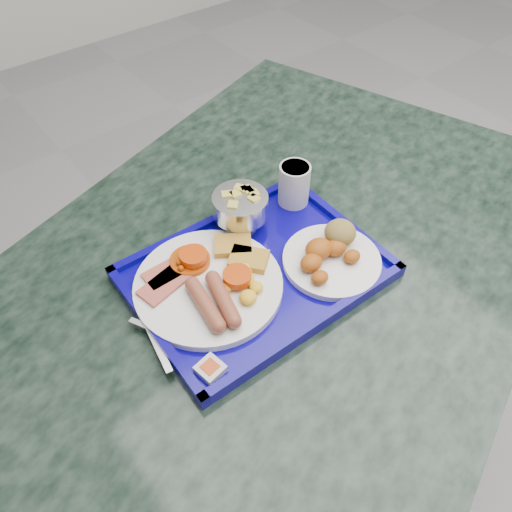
{
  "coord_description": "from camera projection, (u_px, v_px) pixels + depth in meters",
  "views": [
    {
      "loc": [
        -1.19,
        -0.24,
        1.5
      ],
      "look_at": [
        -0.84,
        0.21,
        0.87
      ],
      "focal_mm": 35.0,
      "sensor_mm": 36.0,
      "label": 1
    }
  ],
  "objects": [
    {
      "name": "fruit_bowl",
      "position": [
        241.0,
        206.0,
        0.93
      ],
      "size": [
        0.1,
        0.1,
        0.07
      ],
      "color": "silver",
      "rests_on": "tray"
    },
    {
      "name": "table",
      "position": [
        271.0,
        326.0,
        1.07
      ],
      "size": [
        1.51,
        1.23,
        0.82
      ],
      "rotation": [
        0.0,
        0.0,
        0.32
      ],
      "color": "gray",
      "rests_on": "floor"
    },
    {
      "name": "floor",
      "position": [
        481.0,
        347.0,
        1.74
      ],
      "size": [
        6.0,
        6.0,
        0.0
      ],
      "primitive_type": "plane",
      "color": "gray",
      "rests_on": "ground"
    },
    {
      "name": "jam_packet",
      "position": [
        210.0,
        369.0,
        0.75
      ],
      "size": [
        0.04,
        0.04,
        0.01
      ],
      "rotation": [
        0.0,
        0.0,
        0.16
      ],
      "color": "silver",
      "rests_on": "tray"
    },
    {
      "name": "bread_plate",
      "position": [
        331.0,
        253.0,
        0.89
      ],
      "size": [
        0.18,
        0.18,
        0.06
      ],
      "rotation": [
        0.0,
        0.0,
        0.26
      ],
      "color": "white",
      "rests_on": "tray"
    },
    {
      "name": "main_plate",
      "position": [
        212.0,
        282.0,
        0.85
      ],
      "size": [
        0.26,
        0.26,
        0.04
      ],
      "rotation": [
        0.0,
        0.0,
        -0.3
      ],
      "color": "white",
      "rests_on": "tray"
    },
    {
      "name": "knife",
      "position": [
        151.0,
        333.0,
        0.79
      ],
      "size": [
        0.04,
        0.16,
        0.0
      ],
      "primitive_type": "cube",
      "rotation": [
        0.0,
        0.0,
        -0.18
      ],
      "color": "silver",
      "rests_on": "tray"
    },
    {
      "name": "tray",
      "position": [
        256.0,
        273.0,
        0.89
      ],
      "size": [
        0.44,
        0.33,
        0.03
      ],
      "rotation": [
        0.0,
        0.0,
        -0.03
      ],
      "color": "#09027F",
      "rests_on": "table"
    },
    {
      "name": "spoon",
      "position": [
        159.0,
        304.0,
        0.83
      ],
      "size": [
        0.09,
        0.15,
        0.01
      ],
      "rotation": [
        0.0,
        0.0,
        0.47
      ],
      "color": "silver",
      "rests_on": "tray"
    },
    {
      "name": "juice_cup",
      "position": [
        294.0,
        183.0,
        0.98
      ],
      "size": [
        0.06,
        0.06,
        0.09
      ],
      "color": "silver",
      "rests_on": "tray"
    }
  ]
}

